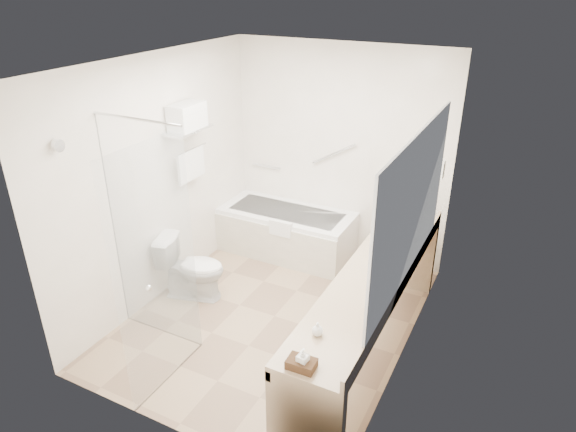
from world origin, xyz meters
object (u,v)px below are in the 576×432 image
at_px(toilet, 192,268).
at_px(amenity_basket, 301,364).
at_px(vanity_counter, 371,298).
at_px(bathtub, 287,232).
at_px(water_bottle_left, 391,248).

xyz_separation_m(toilet, amenity_basket, (1.92, -1.34, 0.54)).
relative_size(vanity_counter, amenity_basket, 14.48).
xyz_separation_m(bathtub, water_bottle_left, (1.56, -0.99, 0.67)).
bearing_deg(amenity_basket, bathtub, 119.04).
xyz_separation_m(bathtub, amenity_basket, (1.47, -2.64, 0.61)).
bearing_deg(bathtub, toilet, -109.12).
xyz_separation_m(toilet, water_bottle_left, (2.01, 0.31, 0.60)).
relative_size(bathtub, vanity_counter, 0.59).
bearing_deg(toilet, amenity_basket, -140.61).
xyz_separation_m(vanity_counter, toilet, (-1.97, 0.09, -0.30)).
xyz_separation_m(vanity_counter, water_bottle_left, (0.03, 0.39, 0.30)).
bearing_deg(amenity_basket, toilet, 145.04).
bearing_deg(vanity_counter, bathtub, 137.65).
distance_m(bathtub, toilet, 1.38).
bearing_deg(water_bottle_left, toilet, -171.36).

